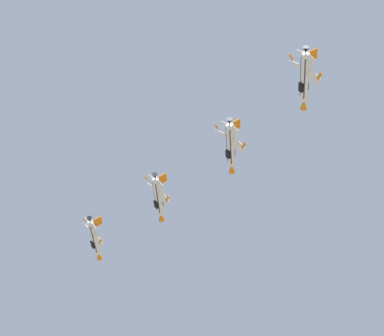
% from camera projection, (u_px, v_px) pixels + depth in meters
% --- Properties ---
extents(fighter_jet_lead, '(6.53, 15.83, 8.43)m').
position_uv_depth(fighter_jet_lead, '(94.00, 238.00, 178.67)').
color(fighter_jet_lead, white).
extents(fighter_jet_left_wing, '(6.72, 15.83, 8.18)m').
position_uv_depth(fighter_jet_left_wing, '(158.00, 197.00, 167.76)').
color(fighter_jet_left_wing, white).
extents(fighter_jet_right_wing, '(7.06, 15.83, 7.91)m').
position_uv_depth(fighter_jet_right_wing, '(231.00, 146.00, 155.62)').
color(fighter_jet_right_wing, white).
extents(fighter_jet_left_outer, '(6.58, 15.83, 8.58)m').
position_uv_depth(fighter_jet_left_outer, '(305.00, 78.00, 144.75)').
color(fighter_jet_left_outer, white).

